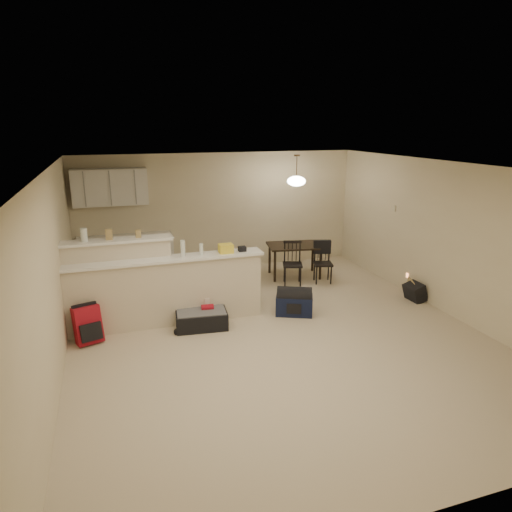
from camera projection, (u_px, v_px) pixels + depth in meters
name	position (u px, v px, depth m)	size (l,w,h in m)	color
room	(278.00, 255.00, 6.58)	(7.00, 7.02, 2.50)	beige
breakfast_bar	(150.00, 288.00, 7.13)	(3.08, 0.58, 1.39)	beige
upper_cabinets	(110.00, 187.00, 8.77)	(1.40, 0.34, 0.70)	white
kitchen_counter	(127.00, 260.00, 9.11)	(1.80, 0.60, 0.90)	white
thermostat	(394.00, 208.00, 8.82)	(0.02, 0.12, 0.12)	beige
jar	(84.00, 235.00, 6.74)	(0.10, 0.10, 0.20)	silver
cereal_box	(109.00, 235.00, 6.85)	(0.10, 0.07, 0.16)	#A58A55
small_box	(138.00, 234.00, 6.99)	(0.08, 0.06, 0.12)	#A58A55
bottle_a	(183.00, 248.00, 7.04)	(0.07, 0.07, 0.26)	silver
bottle_b	(201.00, 249.00, 7.14)	(0.06, 0.06, 0.18)	silver
bag_lump	(226.00, 248.00, 7.26)	(0.22, 0.18, 0.14)	#A58A55
pouch	(242.00, 249.00, 7.35)	(0.12, 0.10, 0.08)	#A58A55
dining_table	(295.00, 249.00, 9.40)	(1.19, 0.89, 0.68)	black
pendant_lamp	(296.00, 181.00, 9.01)	(0.36, 0.36, 0.62)	brown
dining_chair_near	(293.00, 263.00, 8.97)	(0.37, 0.36, 0.85)	black
dining_chair_far	(323.00, 263.00, 9.08)	(0.36, 0.34, 0.82)	black
suitcase	(201.00, 319.00, 7.13)	(0.78, 0.51, 0.27)	black
red_backpack	(88.00, 325.00, 6.60)	(0.36, 0.23, 0.55)	#A81221
navy_duffel	(294.00, 305.00, 7.60)	(0.60, 0.33, 0.33)	#101732
black_daypack	(415.00, 292.00, 8.20)	(0.35, 0.25, 0.31)	black
cardboard_sheet	(412.00, 290.00, 8.28)	(0.43, 0.02, 0.33)	#A58A55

